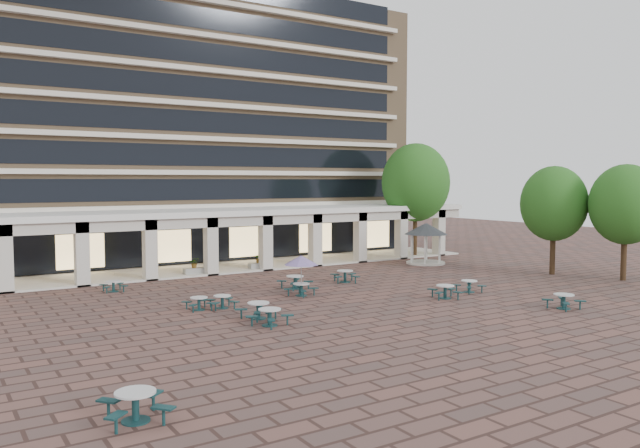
{
  "coord_description": "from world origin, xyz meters",
  "views": [
    {
      "loc": [
        -18.6,
        -27.49,
        6.49
      ],
      "look_at": [
        0.8,
        3.0,
        3.96
      ],
      "focal_mm": 35.0,
      "sensor_mm": 36.0,
      "label": 1
    }
  ],
  "objects_px": {
    "picnic_table_1": "(270,316)",
    "planter_right": "(259,263)",
    "gazebo": "(426,233)",
    "picnic_table_2": "(564,300)",
    "planter_left": "(195,269)",
    "picnic_table_0": "(135,404)"
  },
  "relations": [
    {
      "from": "gazebo",
      "to": "planter_right",
      "type": "bearing_deg",
      "value": 162.12
    },
    {
      "from": "picnic_table_1",
      "to": "planter_right",
      "type": "height_order",
      "value": "planter_right"
    },
    {
      "from": "picnic_table_0",
      "to": "gazebo",
      "type": "distance_m",
      "value": 34.64
    },
    {
      "from": "picnic_table_1",
      "to": "planter_left",
      "type": "bearing_deg",
      "value": 58.65
    },
    {
      "from": "picnic_table_0",
      "to": "planter_left",
      "type": "distance_m",
      "value": 26.26
    },
    {
      "from": "picnic_table_0",
      "to": "picnic_table_2",
      "type": "bearing_deg",
      "value": 13.05
    },
    {
      "from": "picnic_table_1",
      "to": "planter_right",
      "type": "relative_size",
      "value": 1.39
    },
    {
      "from": "planter_left",
      "to": "picnic_table_1",
      "type": "bearing_deg",
      "value": -99.36
    },
    {
      "from": "gazebo",
      "to": "planter_right",
      "type": "distance_m",
      "value": 13.28
    },
    {
      "from": "picnic_table_0",
      "to": "planter_left",
      "type": "relative_size",
      "value": 1.32
    },
    {
      "from": "picnic_table_0",
      "to": "picnic_table_2",
      "type": "xyz_separation_m",
      "value": [
        22.54,
        3.18,
        -0.05
      ]
    },
    {
      "from": "gazebo",
      "to": "picnic_table_2",
      "type": "bearing_deg",
      "value": -109.07
    },
    {
      "from": "picnic_table_0",
      "to": "planter_right",
      "type": "bearing_deg",
      "value": 61.55
    },
    {
      "from": "picnic_table_1",
      "to": "planter_left",
      "type": "relative_size",
      "value": 1.39
    },
    {
      "from": "gazebo",
      "to": "picnic_table_0",
      "type": "bearing_deg",
      "value": -144.94
    },
    {
      "from": "picnic_table_1",
      "to": "picnic_table_2",
      "type": "distance_m",
      "value": 15.05
    },
    {
      "from": "picnic_table_2",
      "to": "gazebo",
      "type": "bearing_deg",
      "value": 71.49
    },
    {
      "from": "gazebo",
      "to": "planter_right",
      "type": "relative_size",
      "value": 2.26
    },
    {
      "from": "picnic_table_1",
      "to": "planter_right",
      "type": "xyz_separation_m",
      "value": [
        7.55,
        15.98,
        0.03
      ]
    },
    {
      "from": "picnic_table_2",
      "to": "planter_right",
      "type": "bearing_deg",
      "value": 108.58
    },
    {
      "from": "picnic_table_0",
      "to": "picnic_table_1",
      "type": "relative_size",
      "value": 0.95
    },
    {
      "from": "planter_right",
      "to": "picnic_table_2",
      "type": "bearing_deg",
      "value": -71.99
    }
  ]
}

